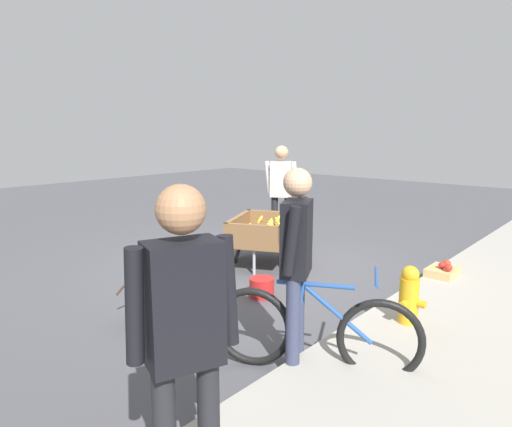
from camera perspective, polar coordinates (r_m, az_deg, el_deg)
The scene contains 10 objects.
ground_plane at distance 6.49m, azimuth -0.60°, elevation -6.56°, with size 24.00×24.00×0.00m, color #47474C.
fruit_cart at distance 6.44m, azimuth 0.95°, elevation -2.67°, with size 1.82×1.39×0.74m.
vendor_person at distance 7.44m, azimuth 3.19°, elevation 3.42°, with size 0.33×0.54×1.65m.
bicycle at distance 3.70m, azimuth 7.32°, elevation -14.36°, with size 0.81×1.51×0.85m.
cyclist_person at distance 3.50m, azimuth 5.08°, elevation -4.92°, with size 0.47×0.33×1.62m.
dog at distance 4.69m, azimuth -13.22°, elevation -10.14°, with size 0.36×0.62×0.40m.
fire_hydrant at distance 4.53m, azimuth 18.59°, elevation -10.32°, with size 0.25×0.25×0.67m.
plastic_bucket at distance 5.31m, azimuth 0.73°, elevation -9.24°, with size 0.29×0.29×0.22m, color #B21E1E.
apple_crate at distance 6.14m, azimuth 22.31°, elevation -7.18°, with size 0.44×0.32×0.32m.
bystander_person at distance 2.17m, azimuth -8.96°, elevation -13.99°, with size 0.49×0.31×1.67m.
Camera 1 is at (4.65, 4.11, 1.90)m, focal length 31.95 mm.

